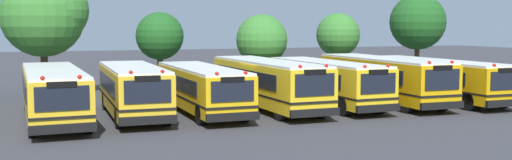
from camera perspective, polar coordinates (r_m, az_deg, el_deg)
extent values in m
plane|color=#38383D|center=(31.96, 1.05, -2.82)|extent=(160.00, 160.00, 0.00)
cube|color=yellow|center=(29.60, -19.07, -1.14)|extent=(2.79, 11.39, 1.99)
cube|color=white|center=(29.50, -19.14, 0.90)|extent=(2.73, 11.16, 0.12)
cube|color=black|center=(24.03, -18.19, -4.51)|extent=(2.55, 0.22, 0.36)
cube|color=black|center=(23.92, -18.29, -1.71)|extent=(2.05, 0.11, 0.96)
cube|color=black|center=(29.96, -16.70, -0.38)|extent=(0.27, 8.84, 0.72)
cube|color=black|center=(29.82, -21.56, -0.55)|extent=(0.27, 8.84, 0.72)
cube|color=black|center=(29.64, -19.05, -1.90)|extent=(2.81, 11.51, 0.10)
sphere|color=red|center=(24.06, -16.74, 0.28)|extent=(0.18, 0.18, 0.18)
sphere|color=red|center=(23.97, -20.01, 0.16)|extent=(0.18, 0.18, 0.18)
cube|color=black|center=(23.85, -18.32, -0.44)|extent=(1.13, 0.11, 0.24)
cylinder|color=black|center=(25.58, -15.96, -3.93)|extent=(0.31, 1.01, 1.00)
cylinder|color=black|center=(25.44, -20.94, -4.13)|extent=(0.31, 1.01, 1.00)
cylinder|color=black|center=(33.60, -17.54, -1.81)|extent=(0.31, 1.01, 1.00)
cylinder|color=black|center=(33.49, -21.32, -1.95)|extent=(0.31, 1.01, 1.00)
cube|color=yellow|center=(29.79, -11.88, -0.86)|extent=(2.64, 9.41, 2.05)
cube|color=white|center=(29.69, -11.92, 1.22)|extent=(2.59, 9.22, 0.12)
cube|color=black|center=(25.24, -10.39, -3.87)|extent=(2.47, 0.22, 0.36)
cube|color=black|center=(25.13, -10.45, -1.12)|extent=(1.98, 0.11, 0.98)
cube|color=black|center=(30.24, -9.66, -0.11)|extent=(0.21, 7.29, 0.74)
cube|color=black|center=(29.91, -14.30, -0.26)|extent=(0.21, 7.29, 0.74)
cube|color=black|center=(29.83, -11.87, -1.65)|extent=(2.67, 9.50, 0.10)
sphere|color=red|center=(25.33, -9.06, 0.81)|extent=(0.18, 0.18, 0.18)
sphere|color=red|center=(25.12, -12.04, 0.72)|extent=(0.18, 0.18, 0.18)
cube|color=black|center=(25.06, -10.47, 0.14)|extent=(1.09, 0.11, 0.24)
cylinder|color=black|center=(26.86, -8.64, -3.35)|extent=(0.30, 1.01, 1.00)
cylinder|color=black|center=(26.55, -13.18, -3.54)|extent=(0.30, 1.01, 1.00)
cylinder|color=black|center=(32.87, -10.68, -1.81)|extent=(0.30, 1.01, 1.00)
cylinder|color=black|center=(32.61, -14.40, -1.94)|extent=(0.30, 1.01, 1.00)
cube|color=yellow|center=(30.58, -5.34, -0.74)|extent=(2.42, 10.21, 1.92)
cube|color=white|center=(30.49, -5.36, 1.17)|extent=(2.38, 10.00, 0.12)
cube|color=black|center=(25.78, -2.23, -3.59)|extent=(2.46, 0.16, 0.36)
cube|color=black|center=(25.68, -2.28, -1.10)|extent=(1.98, 0.06, 0.92)
cube|color=black|center=(31.19, -3.33, -0.04)|extent=(0.05, 7.96, 0.69)
cube|color=black|center=(30.54, -7.72, -0.19)|extent=(0.05, 7.96, 0.69)
cube|color=black|center=(30.63, -5.34, -1.45)|extent=(2.45, 10.31, 0.10)
sphere|color=red|center=(25.98, -1.02, 0.69)|extent=(0.18, 0.18, 0.18)
sphere|color=red|center=(25.56, -3.82, 0.61)|extent=(0.18, 0.18, 0.18)
cube|color=black|center=(25.62, -2.28, 0.04)|extent=(1.09, 0.08, 0.24)
cylinder|color=black|center=(27.50, -1.11, -3.09)|extent=(0.28, 1.00, 1.00)
cylinder|color=black|center=(26.87, -5.40, -3.32)|extent=(0.28, 1.00, 1.00)
cylinder|color=black|center=(34.12, -5.10, -1.48)|extent=(0.28, 1.00, 1.00)
cylinder|color=black|center=(33.61, -8.60, -1.62)|extent=(0.28, 1.00, 1.00)
cube|color=yellow|center=(32.03, 1.08, -0.23)|extent=(2.67, 11.14, 2.15)
cube|color=white|center=(31.94, 1.09, 1.79)|extent=(2.61, 10.92, 0.12)
cube|color=black|center=(27.10, 5.76, -3.18)|extent=(2.51, 0.21, 0.36)
cube|color=black|center=(26.98, 5.74, -0.47)|extent=(2.01, 0.10, 1.03)
cube|color=black|center=(32.77, 2.88, 0.49)|extent=(0.21, 8.65, 0.77)
cube|color=black|center=(31.81, -1.20, 0.35)|extent=(0.21, 8.65, 0.77)
cube|color=black|center=(32.07, 1.08, -1.00)|extent=(2.69, 11.25, 0.10)
sphere|color=red|center=(27.38, 6.84, 1.38)|extent=(0.18, 0.18, 0.18)
sphere|color=red|center=(26.75, 4.30, 1.31)|extent=(0.18, 0.18, 0.18)
cube|color=black|center=(26.92, 5.76, 0.77)|extent=(1.11, 0.10, 0.24)
cylinder|color=black|center=(28.89, 6.31, -2.72)|extent=(0.30, 1.01, 1.00)
cylinder|color=black|center=(27.93, 2.37, -2.97)|extent=(0.30, 1.01, 1.00)
cylinder|color=black|center=(35.98, 0.33, -1.11)|extent=(0.30, 1.01, 1.00)
cylinder|color=black|center=(35.21, -2.95, -1.25)|extent=(0.30, 1.01, 1.00)
cube|color=yellow|center=(33.39, 6.77, -0.14)|extent=(2.60, 10.44, 2.04)
cube|color=white|center=(33.30, 6.79, 1.71)|extent=(2.55, 10.23, 0.12)
cube|color=black|center=(29.02, 11.78, -2.70)|extent=(2.44, 0.21, 0.36)
cube|color=black|center=(28.92, 11.77, -0.32)|extent=(1.96, 0.10, 0.98)
cube|color=black|center=(34.22, 8.31, 0.52)|extent=(0.21, 8.10, 0.73)
cube|color=black|center=(33.05, 4.68, 0.39)|extent=(0.21, 8.10, 0.73)
cube|color=black|center=(33.43, 6.76, -0.84)|extent=(2.63, 10.54, 0.10)
sphere|color=red|center=(29.36, 12.68, 1.34)|extent=(0.18, 0.18, 0.18)
sphere|color=red|center=(28.63, 10.52, 1.28)|extent=(0.18, 0.18, 0.18)
cube|color=black|center=(28.86, 11.80, 0.77)|extent=(1.08, 0.10, 0.24)
cylinder|color=black|center=(30.81, 11.89, -2.30)|extent=(0.30, 1.01, 1.00)
cylinder|color=black|center=(29.69, 8.51, -2.53)|extent=(0.30, 1.01, 1.00)
cylinder|color=black|center=(36.95, 5.64, -0.96)|extent=(0.30, 1.01, 1.00)
cylinder|color=black|center=(36.02, 2.67, -1.10)|extent=(0.30, 1.01, 1.00)
cube|color=#EAA80C|center=(35.25, 12.10, 0.18)|extent=(2.64, 11.07, 2.17)
cube|color=white|center=(35.17, 12.14, 2.04)|extent=(2.59, 10.85, 0.12)
cube|color=black|center=(30.80, 17.62, -2.38)|extent=(2.54, 0.20, 0.36)
cube|color=black|center=(30.70, 17.63, 0.03)|extent=(2.04, 0.09, 1.04)
cube|color=black|center=(36.16, 13.55, 0.82)|extent=(0.16, 8.61, 0.78)
cube|color=black|center=(34.83, 10.09, 0.72)|extent=(0.16, 8.61, 0.78)
cube|color=black|center=(35.29, 12.09, -0.53)|extent=(2.67, 11.19, 0.10)
sphere|color=red|center=(31.19, 18.48, 1.66)|extent=(0.18, 0.18, 0.18)
sphere|color=red|center=(30.35, 16.46, 1.63)|extent=(0.18, 0.18, 0.18)
cube|color=black|center=(30.64, 17.67, 1.14)|extent=(1.12, 0.10, 0.24)
cylinder|color=black|center=(32.62, 17.57, -2.02)|extent=(0.29, 1.00, 1.00)
cylinder|color=black|center=(31.33, 14.38, -2.23)|extent=(0.29, 1.00, 1.00)
cylinder|color=black|center=(39.07, 10.54, -0.69)|extent=(0.29, 1.00, 1.00)
cylinder|color=black|center=(38.00, 7.67, -0.81)|extent=(0.29, 1.00, 1.00)
cube|color=#EAA80C|center=(37.21, 16.96, 0.18)|extent=(2.56, 11.50, 1.98)
cube|color=white|center=(37.14, 17.00, 1.79)|extent=(2.50, 11.27, 0.12)
cube|color=black|center=(32.92, 23.12, -2.08)|extent=(2.57, 0.17, 0.36)
cube|color=black|center=(32.83, 23.14, -0.05)|extent=(2.07, 0.07, 0.95)
cube|color=black|center=(38.22, 18.21, 0.75)|extent=(0.07, 8.97, 0.71)
cube|color=black|center=(36.66, 15.10, 0.65)|extent=(0.07, 8.97, 0.71)
cube|color=black|center=(37.25, 16.94, -0.43)|extent=(2.58, 11.62, 0.10)
sphere|color=red|center=(32.42, 22.09, 1.33)|extent=(0.18, 0.18, 0.18)
cube|color=black|center=(32.78, 23.18, 0.87)|extent=(1.14, 0.08, 0.24)
cylinder|color=black|center=(34.75, 22.78, -1.75)|extent=(0.28, 1.00, 1.00)
cylinder|color=black|center=(33.25, 19.97, -1.95)|extent=(0.28, 1.00, 1.00)
cylinder|color=black|center=(41.11, 14.80, -0.48)|extent=(0.28, 1.00, 1.00)
cylinder|color=black|center=(39.85, 12.17, -0.60)|extent=(0.28, 1.00, 1.00)
cylinder|color=#4C3823|center=(39.42, -19.82, 0.73)|extent=(0.45, 0.45, 3.18)
sphere|color=#387A2D|center=(39.32, -19.98, 5.85)|extent=(5.14, 5.14, 5.14)
sphere|color=#387A2D|center=(39.17, -18.83, 6.45)|extent=(4.05, 4.05, 4.05)
cylinder|color=#4C3823|center=(40.90, -9.27, 0.71)|extent=(0.41, 0.41, 2.58)
sphere|color=#1E561E|center=(40.78, -9.32, 4.24)|extent=(3.27, 3.27, 3.27)
sphere|color=#1E561E|center=(41.27, -8.35, 4.42)|extent=(1.88, 1.88, 1.88)
cylinder|color=#4C3823|center=(40.46, 0.56, 0.47)|extent=(0.36, 0.36, 2.21)
sphere|color=#387A2D|center=(40.33, 0.57, 3.91)|extent=(3.53, 3.53, 3.53)
sphere|color=#387A2D|center=(40.48, 0.33, 4.56)|extent=(2.00, 2.00, 2.00)
cylinder|color=#4C3823|center=(44.56, 7.92, 1.12)|extent=(0.32, 0.32, 2.61)
sphere|color=#387A2D|center=(44.45, 7.96, 4.37)|extent=(3.26, 3.26, 3.26)
sphere|color=#387A2D|center=(44.83, 8.22, 4.68)|extent=(2.05, 2.05, 2.05)
cylinder|color=#4C3823|center=(48.00, 15.32, 1.61)|extent=(0.39, 0.39, 3.16)
sphere|color=#1E561E|center=(47.91, 15.42, 5.45)|extent=(4.36, 4.36, 4.36)
sphere|color=#1E561E|center=(47.43, 14.88, 5.55)|extent=(2.57, 2.57, 2.57)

